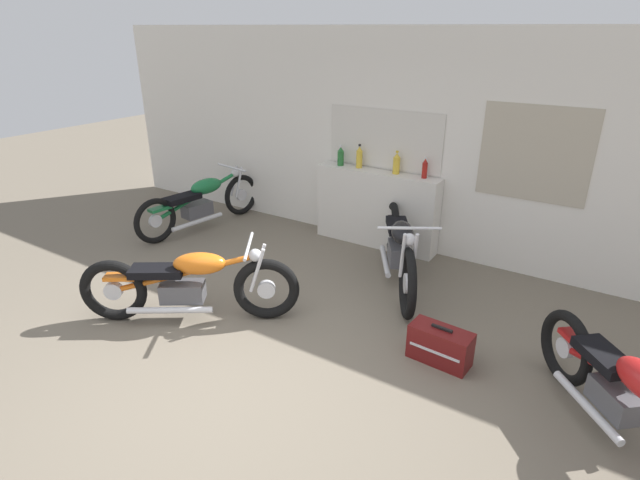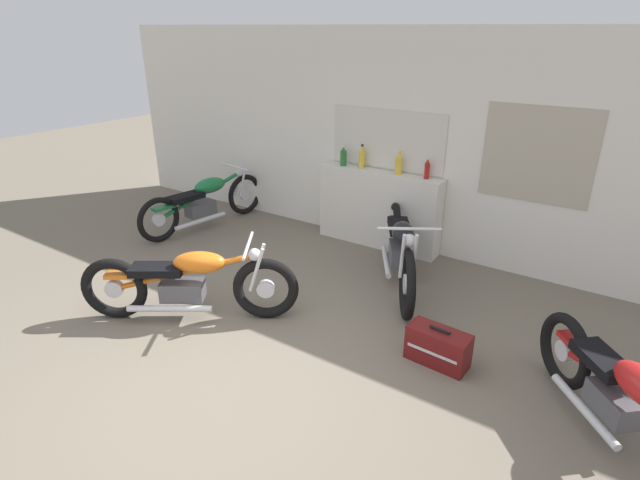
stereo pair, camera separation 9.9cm
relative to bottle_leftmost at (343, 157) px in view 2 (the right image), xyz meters
The scene contains 12 objects.
ground_plane 3.68m from the bottle_leftmost, 75.34° to the right, with size 24.00×24.00×0.00m, color #706656.
wall_back 0.94m from the bottle_leftmost, 10.74° to the left, with size 10.00×0.07×2.80m.
sill_counter 0.86m from the bottle_leftmost, ahead, with size 1.71×0.28×1.03m.
bottle_leftmost is the anchor object (origin of this frame).
bottle_left_center 0.27m from the bottle_leftmost, ahead, with size 0.08×0.08×0.32m.
bottle_center 0.81m from the bottle_leftmost, ahead, with size 0.09×0.09×0.30m.
bottle_right_center 1.19m from the bottle_leftmost, ahead, with size 0.07×0.07×0.27m.
motorcycle_black 1.74m from the bottle_leftmost, 33.99° to the right, with size 1.19×1.89×0.94m.
motorcycle_orange 2.85m from the bottle_leftmost, 92.78° to the right, with size 1.89×1.31×0.83m.
motorcycle_red 4.36m from the bottle_leftmost, 31.54° to the right, with size 1.39×1.55×0.79m.
motorcycle_green 2.19m from the bottle_leftmost, 155.83° to the right, with size 0.64×2.16×0.81m.
hard_case_darkred 3.21m from the bottle_leftmost, 42.37° to the right, with size 0.57×0.29×0.36m.
Camera 2 is at (2.55, -2.33, 2.78)m, focal length 28.00 mm.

